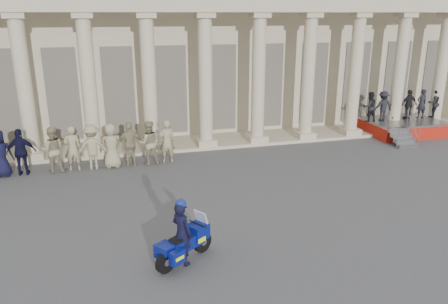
{
  "coord_description": "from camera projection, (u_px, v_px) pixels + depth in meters",
  "views": [
    {
      "loc": [
        -3.12,
        -11.85,
        6.25
      ],
      "look_at": [
        0.65,
        2.24,
        1.6
      ],
      "focal_mm": 35.0,
      "sensor_mm": 36.0,
      "label": 1
    }
  ],
  "objects": [
    {
      "name": "ground",
      "position": [
        222.0,
        224.0,
        13.57
      ],
      "size": [
        90.0,
        90.0,
        0.0
      ],
      "primitive_type": "plane",
      "color": "#444446",
      "rests_on": "ground"
    },
    {
      "name": "building",
      "position": [
        159.0,
        44.0,
        25.77
      ],
      "size": [
        40.0,
        12.5,
        9.0
      ],
      "color": "tan",
      "rests_on": "ground"
    },
    {
      "name": "reviewing_stand",
      "position": [
        401.0,
        111.0,
        23.27
      ],
      "size": [
        4.77,
        3.78,
        2.35
      ],
      "color": "gray",
      "rests_on": "ground"
    },
    {
      "name": "motorcycle",
      "position": [
        185.0,
        243.0,
        11.36
      ],
      "size": [
        1.67,
        1.34,
        1.24
      ],
      "rotation": [
        0.0,
        0.0,
        0.6
      ],
      "color": "black",
      "rests_on": "ground"
    },
    {
      "name": "rider",
      "position": [
        182.0,
        232.0,
        11.17
      ],
      "size": [
        0.7,
        0.76,
        1.82
      ],
      "rotation": [
        0.0,
        0.0,
        2.17
      ],
      "color": "black",
      "rests_on": "ground"
    }
  ]
}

